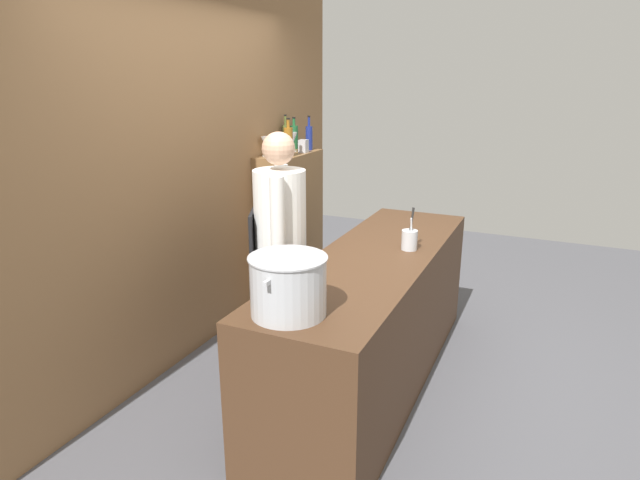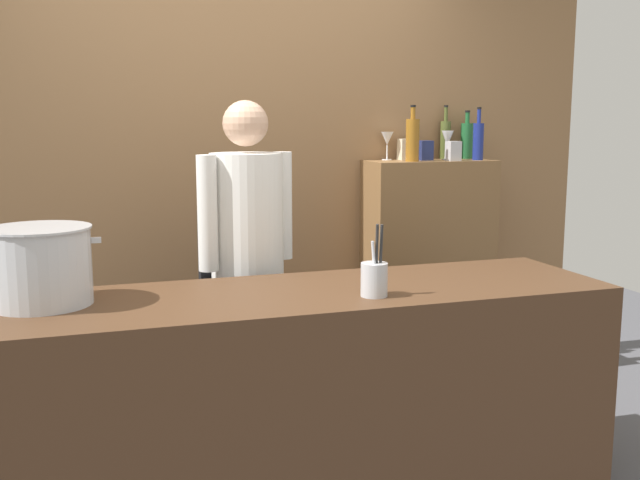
% 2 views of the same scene
% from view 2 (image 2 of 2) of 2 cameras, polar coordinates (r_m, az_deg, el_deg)
% --- Properties ---
extents(brick_back_panel, '(4.40, 0.10, 3.00)m').
position_cam_2_polar(brick_back_panel, '(4.21, -6.61, 8.27)').
color(brick_back_panel, olive).
rests_on(brick_back_panel, ground_plane).
extents(prep_counter, '(2.45, 0.70, 0.90)m').
position_cam_2_polar(prep_counter, '(3.07, -0.79, -12.14)').
color(prep_counter, '#472D1C').
rests_on(prep_counter, ground_plane).
extents(bar_cabinet, '(0.76, 0.32, 1.34)m').
position_cam_2_polar(bar_cabinet, '(4.48, 8.33, -2.44)').
color(bar_cabinet, brown).
rests_on(bar_cabinet, ground_plane).
extents(chef, '(0.49, 0.41, 1.66)m').
position_cam_2_polar(chef, '(3.48, -5.69, -0.79)').
color(chef, black).
rests_on(chef, ground_plane).
extents(stockpot_large, '(0.43, 0.38, 0.29)m').
position_cam_2_polar(stockpot_large, '(2.87, -20.84, -1.90)').
color(stockpot_large, '#B7BABF').
rests_on(stockpot_large, prep_counter).
extents(utensil_crock, '(0.10, 0.10, 0.28)m').
position_cam_2_polar(utensil_crock, '(2.83, 4.23, -2.98)').
color(utensil_crock, '#B7BABF').
rests_on(utensil_crock, prep_counter).
extents(wine_bottle_olive, '(0.06, 0.06, 0.32)m').
position_cam_2_polar(wine_bottle_olive, '(4.55, 9.68, 7.74)').
color(wine_bottle_olive, '#475123').
rests_on(wine_bottle_olive, bar_cabinet).
extents(wine_bottle_green, '(0.08, 0.08, 0.29)m').
position_cam_2_polar(wine_bottle_green, '(4.60, 11.30, 7.61)').
color(wine_bottle_green, '#1E592D').
rests_on(wine_bottle_green, bar_cabinet).
extents(wine_bottle_amber, '(0.08, 0.08, 0.32)m').
position_cam_2_polar(wine_bottle_amber, '(4.24, 7.18, 7.76)').
color(wine_bottle_amber, '#8C5919').
rests_on(wine_bottle_amber, bar_cabinet).
extents(wine_bottle_cobalt, '(0.06, 0.06, 0.31)m').
position_cam_2_polar(wine_bottle_cobalt, '(4.46, 12.16, 7.56)').
color(wine_bottle_cobalt, navy).
rests_on(wine_bottle_cobalt, bar_cabinet).
extents(wine_glass_short, '(0.07, 0.07, 0.17)m').
position_cam_2_polar(wine_glass_short, '(4.38, 5.23, 7.76)').
color(wine_glass_short, silver).
rests_on(wine_glass_short, bar_cabinet).
extents(wine_glass_tall, '(0.07, 0.07, 0.17)m').
position_cam_2_polar(wine_glass_tall, '(4.45, 9.85, 7.67)').
color(wine_glass_tall, silver).
rests_on(wine_glass_tall, bar_cabinet).
extents(spice_tin_silver, '(0.07, 0.07, 0.11)m').
position_cam_2_polar(spice_tin_silver, '(4.35, 10.29, 6.80)').
color(spice_tin_silver, '#B2B2B7').
rests_on(spice_tin_silver, bar_cabinet).
extents(spice_tin_navy, '(0.08, 0.08, 0.11)m').
position_cam_2_polar(spice_tin_navy, '(4.39, 8.13, 6.89)').
color(spice_tin_navy, navy).
rests_on(spice_tin_navy, bar_cabinet).
extents(spice_tin_cream, '(0.07, 0.07, 0.12)m').
position_cam_2_polar(spice_tin_cream, '(4.40, 6.61, 6.98)').
color(spice_tin_cream, beige).
rests_on(spice_tin_cream, bar_cabinet).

